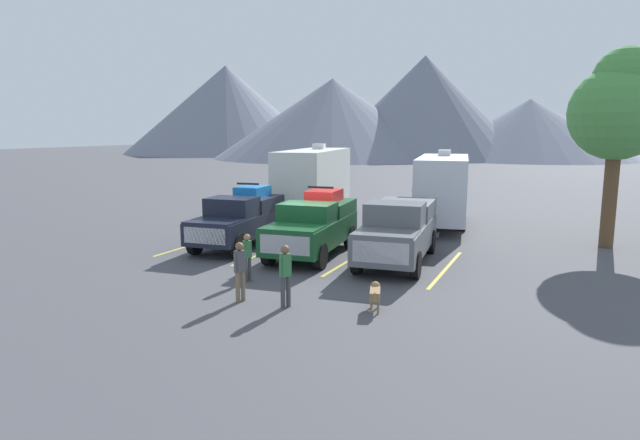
% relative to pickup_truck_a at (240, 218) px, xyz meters
% --- Properties ---
extents(ground_plane, '(240.00, 240.00, 0.00)m').
position_rel_pickup_truck_a_xyz_m(ground_plane, '(3.32, -0.79, -1.17)').
color(ground_plane, '#47474C').
extents(pickup_truck_a, '(2.57, 5.52, 2.54)m').
position_rel_pickup_truck_a_xyz_m(pickup_truck_a, '(0.00, 0.00, 0.00)').
color(pickup_truck_a, black).
rests_on(pickup_truck_a, ground).
extents(pickup_truck_b, '(2.67, 5.72, 2.56)m').
position_rel_pickup_truck_a_xyz_m(pickup_truck_b, '(3.46, -0.24, 0.01)').
color(pickup_truck_b, '#144723').
rests_on(pickup_truck_b, ground).
extents(pickup_truck_c, '(2.69, 5.94, 2.25)m').
position_rel_pickup_truck_a_xyz_m(pickup_truck_c, '(6.75, -0.06, 0.02)').
color(pickup_truck_c, '#595B60').
rests_on(pickup_truck_c, ground).
extents(lot_stripe_a, '(0.12, 5.50, 0.01)m').
position_rel_pickup_truck_a_xyz_m(lot_stripe_a, '(-1.93, -0.36, -1.17)').
color(lot_stripe_a, gold).
rests_on(lot_stripe_a, ground).
extents(lot_stripe_b, '(0.12, 5.50, 0.01)m').
position_rel_pickup_truck_a_xyz_m(lot_stripe_b, '(1.57, -0.36, -1.17)').
color(lot_stripe_b, gold).
rests_on(lot_stripe_b, ground).
extents(lot_stripe_c, '(0.12, 5.50, 0.01)m').
position_rel_pickup_truck_a_xyz_m(lot_stripe_c, '(5.07, -0.36, -1.17)').
color(lot_stripe_c, gold).
rests_on(lot_stripe_c, ground).
extents(lot_stripe_d, '(0.12, 5.50, 0.01)m').
position_rel_pickup_truck_a_xyz_m(lot_stripe_d, '(8.57, -0.36, -1.17)').
color(lot_stripe_d, gold).
rests_on(lot_stripe_d, ground).
extents(camper_trailer_a, '(3.63, 8.91, 3.99)m').
position_rel_pickup_truck_a_xyz_m(camper_trailer_a, '(-0.26, 7.76, 0.93)').
color(camper_trailer_a, silver).
rests_on(camper_trailer_a, ground).
extents(camper_trailer_b, '(3.44, 8.38, 3.76)m').
position_rel_pickup_truck_a_xyz_m(camper_trailer_b, '(6.67, 7.86, 0.81)').
color(camper_trailer_b, silver).
rests_on(camper_trailer_b, ground).
extents(person_a, '(0.24, 0.33, 1.53)m').
position_rel_pickup_truck_a_xyz_m(person_a, '(3.16, -4.57, -0.29)').
color(person_a, '#3F3F42').
rests_on(person_a, ground).
extents(person_b, '(0.30, 0.35, 1.72)m').
position_rel_pickup_truck_a_xyz_m(person_b, '(5.44, -6.32, -0.18)').
color(person_b, '#3F3F42').
rests_on(person_b, ground).
extents(person_c, '(0.28, 0.35, 1.69)m').
position_rel_pickup_truck_a_xyz_m(person_c, '(4.04, -6.38, -0.20)').
color(person_c, '#726047').
rests_on(person_c, ground).
extents(dog, '(0.49, 1.00, 0.68)m').
position_rel_pickup_truck_a_xyz_m(dog, '(7.70, -5.49, -0.71)').
color(dog, olive).
rests_on(dog, ground).
extents(tree_a, '(3.68, 3.68, 7.97)m').
position_rel_pickup_truck_a_xyz_m(tree_a, '(13.89, 5.87, 4.48)').
color(tree_a, brown).
rests_on(tree_a, ground).
extents(mountain_ridge, '(158.85, 50.59, 17.82)m').
position_rel_pickup_truck_a_xyz_m(mountain_ridge, '(-9.20, 74.19, 6.36)').
color(mountain_ridge, slate).
rests_on(mountain_ridge, ground).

